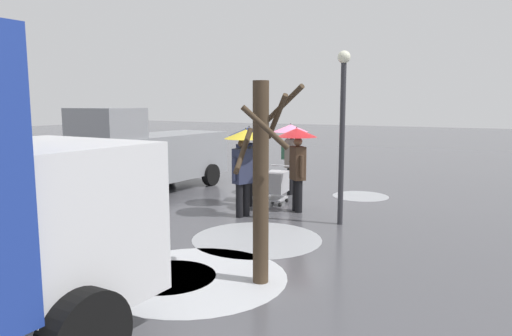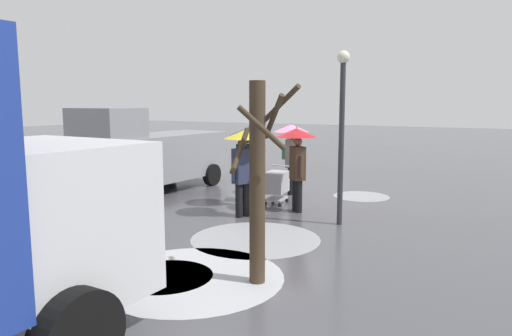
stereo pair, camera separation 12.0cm
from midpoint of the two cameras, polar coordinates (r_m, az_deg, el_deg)
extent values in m
plane|color=#4C4C51|center=(13.81, 2.85, -3.49)|extent=(90.00, 90.00, 0.00)
cylinder|color=#999BA0|center=(14.17, 12.95, -3.38)|extent=(1.64, 1.64, 0.01)
cylinder|color=silver|center=(7.64, -7.58, -13.03)|extent=(2.98, 2.98, 0.01)
cylinder|color=#999BA0|center=(9.58, 0.30, -8.61)|extent=(2.63, 2.63, 0.01)
cylinder|color=#ADAFB5|center=(7.74, -10.60, -12.82)|extent=(1.53, 1.53, 0.01)
cube|color=gray|center=(14.97, -11.91, 1.34)|extent=(2.12, 5.26, 1.40)
cube|color=gray|center=(13.57, -17.54, 5.23)|extent=(1.88, 1.46, 0.84)
cube|color=black|center=(13.16, -19.74, 1.54)|extent=(1.66, 0.11, 0.63)
cube|color=#232326|center=(13.28, -19.67, -2.98)|extent=(1.96, 0.22, 0.24)
cylinder|color=black|center=(13.25, -13.47, -2.60)|extent=(0.26, 0.73, 0.72)
cylinder|color=black|center=(14.68, -18.94, -1.81)|extent=(0.26, 0.73, 0.72)
cylinder|color=black|center=(15.67, -5.18, -0.81)|extent=(0.26, 0.73, 0.72)
cylinder|color=black|center=(16.90, -10.55, -0.28)|extent=(0.26, 0.73, 0.72)
cube|color=silver|center=(5.98, -24.34, -5.82)|extent=(2.25, 1.86, 1.80)
cube|color=black|center=(6.47, -17.83, -1.65)|extent=(1.98, 0.11, 0.81)
cube|color=#B2B2B7|center=(12.72, 2.77, -1.73)|extent=(0.62, 0.82, 0.56)
cube|color=#B2B2B7|center=(12.80, 2.76, -3.76)|extent=(0.56, 0.74, 0.04)
cylinder|color=#B2B2B7|center=(13.05, 3.38, 0.29)|extent=(0.58, 0.11, 0.04)
sphere|color=black|center=(12.48, 3.21, -4.50)|extent=(0.10, 0.10, 0.10)
sphere|color=black|center=(12.61, 1.41, -4.35)|extent=(0.10, 0.10, 0.10)
sphere|color=black|center=(13.04, 4.06, -3.96)|extent=(0.10, 0.10, 0.10)
sphere|color=black|center=(13.17, 2.33, -3.83)|extent=(0.10, 0.10, 0.10)
cube|color=#515156|center=(13.13, -0.49, -3.13)|extent=(0.64, 0.72, 0.03)
cylinder|color=#515156|center=(13.28, 0.71, -0.59)|extent=(0.04, 0.04, 1.10)
cylinder|color=#515156|center=(13.37, -1.14, -0.53)|extent=(0.04, 0.04, 1.10)
cylinder|color=black|center=(13.39, 0.79, -3.41)|extent=(0.11, 0.21, 0.20)
cylinder|color=black|center=(13.49, -1.22, -3.33)|extent=(0.11, 0.21, 0.20)
cube|color=#A37F51|center=(13.10, -0.49, -2.55)|extent=(0.56, 0.64, 0.24)
cube|color=tan|center=(13.06, -0.49, -1.41)|extent=(0.59, 0.63, 0.29)
cylinder|color=black|center=(14.22, 4.82, -1.50)|extent=(0.18, 0.18, 0.82)
cylinder|color=black|center=(14.04, 4.50, -1.62)|extent=(0.18, 0.18, 0.82)
cube|color=slate|center=(14.01, 4.70, 1.79)|extent=(0.29, 0.45, 0.84)
sphere|color=brown|center=(13.97, 4.73, 3.99)|extent=(0.22, 0.22, 0.22)
cylinder|color=slate|center=(14.26, 5.12, 1.69)|extent=(0.10, 0.10, 0.55)
cylinder|color=slate|center=(13.82, 4.49, 2.62)|extent=(0.30, 0.11, 0.50)
cylinder|color=#333338|center=(13.89, 4.56, 3.31)|extent=(0.02, 0.02, 0.86)
cone|color=#E0668E|center=(13.86, 4.57, 4.87)|extent=(1.04, 1.04, 0.22)
sphere|color=#333338|center=(13.86, 4.58, 5.41)|extent=(0.04, 0.04, 0.04)
cube|color=#33664C|center=(14.09, 3.96, 1.99)|extent=(0.17, 0.30, 0.44)
cylinder|color=black|center=(11.24, -1.77, -3.99)|extent=(0.18, 0.18, 0.82)
cylinder|color=black|center=(11.36, -0.98, -3.86)|extent=(0.18, 0.18, 0.82)
cube|color=#282D47|center=(11.16, -1.39, 0.25)|extent=(0.42, 0.51, 0.84)
sphere|color=brown|center=(11.10, -1.40, 3.01)|extent=(0.22, 0.22, 0.22)
cylinder|color=#282D47|center=(11.01, -2.45, -0.12)|extent=(0.10, 0.10, 0.55)
cylinder|color=#282D47|center=(11.26, -0.74, 1.45)|extent=(0.32, 0.20, 0.50)
cylinder|color=#333338|center=(11.18, -0.99, 2.22)|extent=(0.02, 0.02, 0.86)
cone|color=yellow|center=(11.15, -1.00, 4.17)|extent=(1.04, 1.04, 0.22)
sphere|color=#333338|center=(11.14, -1.00, 4.83)|extent=(0.04, 0.04, 0.04)
cylinder|color=black|center=(11.78, 5.51, -3.47)|extent=(0.18, 0.18, 0.82)
cylinder|color=black|center=(11.97, 5.16, -3.29)|extent=(0.18, 0.18, 0.82)
cube|color=#473323|center=(11.74, 5.39, 0.59)|extent=(0.51, 0.51, 0.84)
sphere|color=#8C6647|center=(11.68, 5.42, 3.22)|extent=(0.22, 0.22, 0.22)
cylinder|color=#473323|center=(11.51, 5.86, 0.19)|extent=(0.10, 0.10, 0.55)
cylinder|color=#473323|center=(11.87, 4.99, 1.75)|extent=(0.28, 0.29, 0.50)
cylinder|color=#333338|center=(11.79, 5.23, 2.49)|extent=(0.02, 0.02, 0.86)
cone|color=red|center=(11.76, 5.26, 4.33)|extent=(1.04, 1.04, 0.22)
sphere|color=#333338|center=(11.75, 5.27, 4.96)|extent=(0.04, 0.04, 0.04)
cylinder|color=black|center=(12.55, -1.41, -2.74)|extent=(0.18, 0.18, 0.82)
cylinder|color=black|center=(12.47, -0.55, -2.80)|extent=(0.18, 0.18, 0.82)
cube|color=#282D47|center=(12.38, -0.99, 1.01)|extent=(0.48, 0.34, 0.84)
sphere|color=#8C6647|center=(12.33, -0.99, 3.50)|extent=(0.22, 0.22, 0.22)
cylinder|color=#282D47|center=(12.49, -2.10, 0.83)|extent=(0.10, 0.10, 0.55)
cylinder|color=#282D47|center=(12.31, -0.18, 2.00)|extent=(0.14, 0.31, 0.50)
cylinder|color=#333338|center=(12.31, -0.56, 2.74)|extent=(0.02, 0.02, 0.86)
cone|color=navy|center=(12.28, -0.56, 4.51)|extent=(1.04, 1.04, 0.22)
sphere|color=#333338|center=(12.27, -0.56, 5.12)|extent=(0.04, 0.04, 0.04)
cube|color=maroon|center=(12.19, -1.34, 1.09)|extent=(0.32, 0.20, 0.44)
cylinder|color=#423323|center=(6.98, 0.65, -1.98)|extent=(0.24, 0.24, 3.05)
cylinder|color=#423323|center=(7.02, -1.48, 2.15)|extent=(0.15, 0.63, 0.66)
cylinder|color=#423323|center=(7.00, 2.64, 6.26)|extent=(0.53, 0.41, 0.69)
cylinder|color=#423323|center=(7.14, 3.42, 7.71)|extent=(0.85, 0.44, 0.61)
cylinder|color=#423323|center=(6.57, 1.19, 4.94)|extent=(0.59, 0.51, 0.64)
cylinder|color=#2D2D33|center=(10.54, 10.68, 2.73)|extent=(0.12, 0.12, 3.60)
sphere|color=#EAEACC|center=(10.55, 10.95, 13.17)|extent=(0.28, 0.28, 0.28)
camera|label=1|loc=(0.06, -89.72, 0.04)|focal=32.77mm
camera|label=2|loc=(0.06, 90.28, -0.04)|focal=32.77mm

